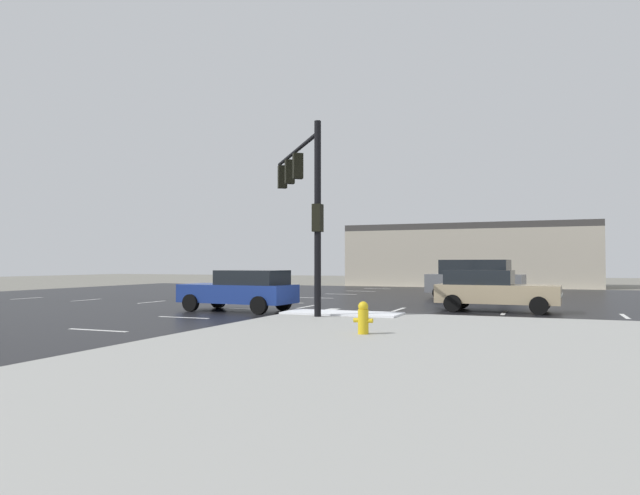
# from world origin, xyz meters

# --- Properties ---
(ground_plane) EXTENTS (120.00, 120.00, 0.00)m
(ground_plane) POSITION_xyz_m (0.00, 0.00, 0.00)
(ground_plane) COLOR slate
(road_asphalt) EXTENTS (44.00, 44.00, 0.02)m
(road_asphalt) POSITION_xyz_m (0.00, 0.00, 0.01)
(road_asphalt) COLOR black
(road_asphalt) RESTS_ON ground_plane
(sidewalk_corner) EXTENTS (18.00, 18.00, 0.14)m
(sidewalk_corner) POSITION_xyz_m (12.00, -12.00, 0.07)
(sidewalk_corner) COLOR #9E9E99
(sidewalk_corner) RESTS_ON ground_plane
(snow_strip_curbside) EXTENTS (4.00, 1.60, 0.06)m
(snow_strip_curbside) POSITION_xyz_m (5.00, -4.00, 0.17)
(snow_strip_curbside) COLOR white
(snow_strip_curbside) RESTS_ON sidewalk_corner
(lane_markings) EXTENTS (36.15, 36.15, 0.01)m
(lane_markings) POSITION_xyz_m (1.20, -1.38, 0.02)
(lane_markings) COLOR silver
(lane_markings) RESTS_ON road_asphalt
(traffic_signal_mast) EXTENTS (3.93, 5.13, 6.38)m
(traffic_signal_mast) POSITION_xyz_m (3.35, -3.57, 4.55)
(traffic_signal_mast) COLOR black
(traffic_signal_mast) RESTS_ON sidewalk_corner
(fire_hydrant) EXTENTS (0.48, 0.26, 0.79)m
(fire_hydrant) POSITION_xyz_m (7.31, -9.03, 0.54)
(fire_hydrant) COLOR gold
(fire_hydrant) RESTS_ON sidewalk_corner
(strip_building_background) EXTENTS (19.56, 8.00, 5.05)m
(strip_building_background) POSITION_xyz_m (5.64, 26.74, 2.52)
(strip_building_background) COLOR #BCB29E
(strip_building_background) RESTS_ON ground_plane
(sedan_blue) EXTENTS (4.63, 2.26, 1.58)m
(sedan_blue) POSITION_xyz_m (0.53, -2.99, 0.85)
(sedan_blue) COLOR navy
(sedan_blue) RESTS_ON road_asphalt
(sedan_tan) EXTENTS (4.61, 2.21, 1.58)m
(sedan_tan) POSITION_xyz_m (9.56, 0.46, 0.85)
(sedan_tan) COLOR tan
(sedan_tan) RESTS_ON road_asphalt
(suv_grey) EXTENTS (4.96, 2.50, 2.03)m
(suv_grey) POSITION_xyz_m (8.06, 7.97, 1.09)
(suv_grey) COLOR slate
(suv_grey) RESTS_ON road_asphalt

